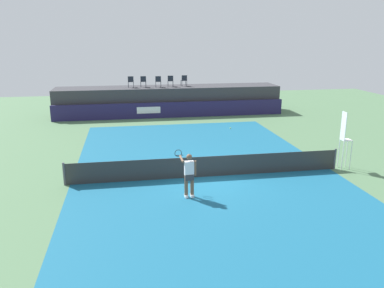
{
  "coord_description": "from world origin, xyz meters",
  "views": [
    {
      "loc": [
        -3.51,
        -16.27,
        6.13
      ],
      "look_at": [
        -0.36,
        2.0,
        1.0
      ],
      "focal_mm": 36.51,
      "sensor_mm": 36.0,
      "label": 1
    }
  ],
  "objects_px": {
    "spectator_chair_far_left": "(131,81)",
    "tennis_player": "(189,174)",
    "spectator_chair_center": "(158,81)",
    "spectator_chair_far_right": "(184,80)",
    "spectator_chair_right": "(170,80)",
    "net_post_far": "(335,159)",
    "tennis_ball": "(230,128)",
    "spectator_chair_left": "(143,81)",
    "umpire_chair": "(344,136)",
    "net_post_near": "(64,174)"
  },
  "relations": [
    {
      "from": "spectator_chair_far_left",
      "to": "tennis_player",
      "type": "bearing_deg",
      "value": -84.03
    },
    {
      "from": "spectator_chair_center",
      "to": "spectator_chair_far_right",
      "type": "height_order",
      "value": "same"
    },
    {
      "from": "spectator_chair_right",
      "to": "net_post_far",
      "type": "height_order",
      "value": "spectator_chair_right"
    },
    {
      "from": "tennis_ball",
      "to": "spectator_chair_left",
      "type": "bearing_deg",
      "value": 132.19
    },
    {
      "from": "spectator_chair_far_right",
      "to": "tennis_player",
      "type": "bearing_deg",
      "value": -98.09
    },
    {
      "from": "tennis_ball",
      "to": "spectator_chair_center",
      "type": "bearing_deg",
      "value": 126.44
    },
    {
      "from": "spectator_chair_center",
      "to": "tennis_ball",
      "type": "xyz_separation_m",
      "value": [
        4.39,
        -5.94,
        -2.66
      ]
    },
    {
      "from": "spectator_chair_center",
      "to": "spectator_chair_far_right",
      "type": "relative_size",
      "value": 1.0
    },
    {
      "from": "spectator_chair_center",
      "to": "spectator_chair_far_left",
      "type": "bearing_deg",
      "value": 174.25
    },
    {
      "from": "spectator_chair_left",
      "to": "spectator_chair_center",
      "type": "bearing_deg",
      "value": -9.29
    },
    {
      "from": "spectator_chair_right",
      "to": "umpire_chair",
      "type": "distance_m",
      "value": 16.55
    },
    {
      "from": "spectator_chair_far_left",
      "to": "spectator_chair_center",
      "type": "height_order",
      "value": "same"
    },
    {
      "from": "spectator_chair_right",
      "to": "umpire_chair",
      "type": "relative_size",
      "value": 0.32
    },
    {
      "from": "net_post_near",
      "to": "spectator_chair_center",
      "type": "bearing_deg",
      "value": 70.32
    },
    {
      "from": "tennis_player",
      "to": "umpire_chair",
      "type": "bearing_deg",
      "value": 15.31
    },
    {
      "from": "spectator_chair_far_right",
      "to": "tennis_ball",
      "type": "bearing_deg",
      "value": -70.32
    },
    {
      "from": "spectator_chair_left",
      "to": "spectator_chair_right",
      "type": "xyz_separation_m",
      "value": [
        2.18,
        0.06,
        0.0
      ]
    },
    {
      "from": "spectator_chair_left",
      "to": "net_post_near",
      "type": "relative_size",
      "value": 0.89
    },
    {
      "from": "umpire_chair",
      "to": "spectator_chair_far_left",
      "type": "bearing_deg",
      "value": 122.25
    },
    {
      "from": "net_post_far",
      "to": "tennis_player",
      "type": "distance_m",
      "value": 7.7
    },
    {
      "from": "spectator_chair_far_left",
      "to": "spectator_chair_left",
      "type": "bearing_deg",
      "value": -1.47
    },
    {
      "from": "spectator_chair_center",
      "to": "net_post_far",
      "type": "bearing_deg",
      "value": -64.8
    },
    {
      "from": "spectator_chair_far_left",
      "to": "tennis_player",
      "type": "xyz_separation_m",
      "value": [
        1.81,
        -17.31,
        -1.73
      ]
    },
    {
      "from": "spectator_chair_left",
      "to": "tennis_player",
      "type": "distance_m",
      "value": 17.39
    },
    {
      "from": "umpire_chair",
      "to": "tennis_ball",
      "type": "relative_size",
      "value": 40.59
    },
    {
      "from": "spectator_chair_right",
      "to": "net_post_near",
      "type": "xyz_separation_m",
      "value": [
        -6.36,
        -15.23,
        -2.19
      ]
    },
    {
      "from": "spectator_chair_right",
      "to": "tennis_ball",
      "type": "bearing_deg",
      "value": -61.42
    },
    {
      "from": "spectator_chair_right",
      "to": "tennis_ball",
      "type": "distance_m",
      "value": 7.54
    },
    {
      "from": "net_post_near",
      "to": "net_post_far",
      "type": "height_order",
      "value": "same"
    },
    {
      "from": "spectator_chair_left",
      "to": "net_post_far",
      "type": "relative_size",
      "value": 0.89
    },
    {
      "from": "spectator_chair_center",
      "to": "net_post_far",
      "type": "height_order",
      "value": "spectator_chair_center"
    },
    {
      "from": "tennis_player",
      "to": "spectator_chair_left",
      "type": "bearing_deg",
      "value": 92.74
    },
    {
      "from": "spectator_chair_far_left",
      "to": "net_post_far",
      "type": "height_order",
      "value": "spectator_chair_far_left"
    },
    {
      "from": "spectator_chair_left",
      "to": "spectator_chair_far_right",
      "type": "distance_m",
      "value": 3.31
    },
    {
      "from": "spectator_chair_center",
      "to": "spectator_chair_far_right",
      "type": "xyz_separation_m",
      "value": [
        2.13,
        0.36,
        0.0
      ]
    },
    {
      "from": "umpire_chair",
      "to": "net_post_far",
      "type": "xyz_separation_m",
      "value": [
        -0.37,
        -0.01,
        -1.09
      ]
    },
    {
      "from": "spectator_chair_left",
      "to": "tennis_ball",
      "type": "relative_size",
      "value": 13.06
    },
    {
      "from": "net_post_far",
      "to": "umpire_chair",
      "type": "bearing_deg",
      "value": 0.83
    },
    {
      "from": "spectator_chair_far_left",
      "to": "spectator_chair_left",
      "type": "distance_m",
      "value": 0.98
    },
    {
      "from": "net_post_far",
      "to": "tennis_player",
      "type": "height_order",
      "value": "tennis_player"
    },
    {
      "from": "spectator_chair_left",
      "to": "tennis_ball",
      "type": "height_order",
      "value": "spectator_chair_left"
    },
    {
      "from": "spectator_chair_left",
      "to": "spectator_chair_right",
      "type": "distance_m",
      "value": 2.19
    },
    {
      "from": "spectator_chair_right",
      "to": "net_post_far",
      "type": "relative_size",
      "value": 0.89
    },
    {
      "from": "spectator_chair_left",
      "to": "net_post_far",
      "type": "xyz_separation_m",
      "value": [
        8.22,
        -15.16,
        -2.19
      ]
    },
    {
      "from": "spectator_chair_far_right",
      "to": "tennis_player",
      "type": "distance_m",
      "value": 17.71
    },
    {
      "from": "spectator_chair_right",
      "to": "umpire_chair",
      "type": "height_order",
      "value": "spectator_chair_right"
    },
    {
      "from": "spectator_chair_far_right",
      "to": "net_post_near",
      "type": "bearing_deg",
      "value": -116.03
    },
    {
      "from": "spectator_chair_right",
      "to": "spectator_chair_far_left",
      "type": "bearing_deg",
      "value": -179.33
    },
    {
      "from": "spectator_chair_far_left",
      "to": "spectator_chair_center",
      "type": "distance_m",
      "value": 2.17
    },
    {
      "from": "spectator_chair_right",
      "to": "spectator_chair_far_right",
      "type": "height_order",
      "value": "same"
    }
  ]
}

